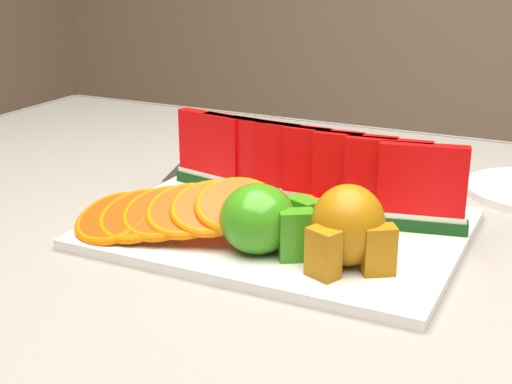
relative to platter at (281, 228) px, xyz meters
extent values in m
cube|color=#522F23|center=(0.04, 0.01, -0.03)|extent=(1.40, 0.90, 0.03)
cube|color=#522F23|center=(-0.60, 0.40, -0.40)|extent=(0.06, 0.06, 0.72)
cube|color=slate|center=(0.04, 0.01, -0.01)|extent=(1.52, 1.02, 0.01)
cube|color=slate|center=(0.04, 0.52, -0.10)|extent=(1.52, 0.01, 0.20)
cube|color=silver|center=(0.00, 0.00, 0.00)|extent=(0.40, 0.30, 0.01)
ellipsoid|color=#2A941A|center=(0.01, -0.08, 0.04)|extent=(0.09, 0.09, 0.07)
cube|color=#2A941A|center=(0.05, -0.08, 0.03)|extent=(0.04, 0.04, 0.05)
cube|color=beige|center=(0.06, -0.08, 0.03)|extent=(0.03, 0.02, 0.05)
cube|color=#2A941A|center=(0.05, -0.05, 0.03)|extent=(0.04, 0.03, 0.05)
cube|color=beige|center=(0.05, -0.05, 0.03)|extent=(0.03, 0.02, 0.05)
ellipsoid|color=#9B7A04|center=(0.10, -0.07, 0.05)|extent=(0.08, 0.08, 0.08)
cube|color=#9B7A04|center=(0.09, -0.11, 0.03)|extent=(0.04, 0.03, 0.05)
cube|color=#9B7A04|center=(0.14, -0.08, 0.03)|extent=(0.04, 0.03, 0.05)
cube|color=silver|center=(-0.23, 0.17, 0.00)|extent=(0.06, 0.17, 0.00)
cube|color=silver|center=(-0.24, 0.26, 0.00)|extent=(0.01, 0.04, 0.00)
cube|color=silver|center=(-0.23, 0.26, 0.00)|extent=(0.01, 0.04, 0.00)
cube|color=silver|center=(-0.23, 0.26, 0.00)|extent=(0.01, 0.04, 0.00)
cube|color=#0F410F|center=(-0.13, 0.08, 0.01)|extent=(0.11, 0.04, 0.01)
cube|color=silver|center=(-0.13, 0.08, 0.02)|extent=(0.10, 0.04, 0.01)
cube|color=#C81400|center=(-0.13, 0.08, 0.07)|extent=(0.10, 0.04, 0.08)
cube|color=#0F410F|center=(-0.09, 0.07, 0.01)|extent=(0.11, 0.04, 0.01)
cube|color=silver|center=(-0.09, 0.07, 0.02)|extent=(0.10, 0.03, 0.01)
cube|color=#C81400|center=(-0.09, 0.07, 0.07)|extent=(0.10, 0.03, 0.08)
cube|color=#0F410F|center=(-0.05, 0.07, 0.01)|extent=(0.11, 0.03, 0.01)
cube|color=silver|center=(-0.05, 0.07, 0.02)|extent=(0.10, 0.03, 0.01)
cube|color=#C81400|center=(-0.05, 0.07, 0.07)|extent=(0.10, 0.02, 0.08)
cube|color=#0F410F|center=(-0.01, 0.07, 0.01)|extent=(0.11, 0.02, 0.01)
cube|color=silver|center=(-0.01, 0.07, 0.02)|extent=(0.10, 0.02, 0.01)
cube|color=#C81400|center=(-0.01, 0.07, 0.07)|extent=(0.10, 0.02, 0.08)
cube|color=#0F410F|center=(0.03, 0.06, 0.01)|extent=(0.11, 0.02, 0.01)
cube|color=silver|center=(0.03, 0.06, 0.02)|extent=(0.10, 0.02, 0.01)
cube|color=#C81400|center=(0.03, 0.06, 0.07)|extent=(0.10, 0.02, 0.08)
cube|color=#0F410F|center=(0.07, 0.06, 0.01)|extent=(0.11, 0.03, 0.01)
cube|color=silver|center=(0.07, 0.06, 0.02)|extent=(0.10, 0.03, 0.01)
cube|color=#C81400|center=(0.07, 0.06, 0.07)|extent=(0.10, 0.02, 0.08)
cube|color=#0F410F|center=(0.11, 0.05, 0.01)|extent=(0.11, 0.04, 0.01)
cube|color=silver|center=(0.11, 0.05, 0.02)|extent=(0.10, 0.03, 0.01)
cube|color=#C81400|center=(0.11, 0.05, 0.07)|extent=(0.10, 0.03, 0.08)
cube|color=#0F410F|center=(0.15, 0.05, 0.01)|extent=(0.11, 0.04, 0.01)
cube|color=silver|center=(0.15, 0.05, 0.02)|extent=(0.10, 0.04, 0.01)
cube|color=#C81400|center=(0.15, 0.05, 0.07)|extent=(0.10, 0.04, 0.08)
cylinder|color=orange|center=(-0.15, -0.10, 0.02)|extent=(0.10, 0.09, 0.04)
torus|color=#DC4A08|center=(-0.15, -0.10, 0.02)|extent=(0.11, 0.11, 0.04)
cylinder|color=orange|center=(-0.13, -0.09, 0.03)|extent=(0.09, 0.09, 0.04)
torus|color=#DC4A08|center=(-0.13, -0.09, 0.03)|extent=(0.10, 0.10, 0.04)
cylinder|color=orange|center=(-0.10, -0.09, 0.03)|extent=(0.08, 0.08, 0.04)
torus|color=#DC4A08|center=(-0.10, -0.09, 0.03)|extent=(0.09, 0.09, 0.04)
cylinder|color=orange|center=(-0.08, -0.08, 0.04)|extent=(0.09, 0.09, 0.04)
torus|color=#DC4A08|center=(-0.08, -0.08, 0.04)|extent=(0.10, 0.10, 0.04)
cylinder|color=orange|center=(-0.05, -0.07, 0.04)|extent=(0.10, 0.10, 0.04)
torus|color=#DC4A08|center=(-0.05, -0.07, 0.04)|extent=(0.11, 0.11, 0.04)
cylinder|color=orange|center=(-0.02, -0.06, 0.04)|extent=(0.11, 0.10, 0.04)
torus|color=#DC4A08|center=(-0.02, -0.06, 0.04)|extent=(0.12, 0.12, 0.04)
cylinder|color=orange|center=(-0.12, 0.12, 0.02)|extent=(0.07, 0.07, 0.03)
torus|color=#DC4A08|center=(-0.12, 0.12, 0.02)|extent=(0.07, 0.07, 0.03)
cylinder|color=orange|center=(-0.07, 0.12, 0.02)|extent=(0.07, 0.07, 0.03)
torus|color=#DC4A08|center=(-0.07, 0.12, 0.02)|extent=(0.08, 0.08, 0.03)
cylinder|color=orange|center=(-0.03, 0.12, 0.03)|extent=(0.08, 0.08, 0.03)
torus|color=#DC4A08|center=(-0.03, 0.12, 0.03)|extent=(0.09, 0.09, 0.03)
cylinder|color=orange|center=(0.02, 0.12, 0.03)|extent=(0.08, 0.08, 0.03)
torus|color=#DC4A08|center=(0.02, 0.12, 0.03)|extent=(0.09, 0.09, 0.03)
cylinder|color=orange|center=(0.07, 0.12, 0.03)|extent=(0.08, 0.08, 0.03)
torus|color=#DC4A08|center=(0.07, 0.12, 0.03)|extent=(0.10, 0.09, 0.03)
cylinder|color=orange|center=(0.12, 0.12, 0.03)|extent=(0.09, 0.09, 0.03)
torus|color=#DC4A08|center=(0.12, 0.12, 0.03)|extent=(0.10, 0.10, 0.03)
ellipsoid|color=#DB5208|center=(-0.07, 0.03, 0.02)|extent=(0.04, 0.04, 0.02)
ellipsoid|color=#DB5208|center=(-0.04, 0.00, 0.02)|extent=(0.04, 0.04, 0.02)
ellipsoid|color=#DB5208|center=(-0.03, 0.00, 0.02)|extent=(0.03, 0.04, 0.02)
ellipsoid|color=#DB5208|center=(-0.01, 0.03, 0.02)|extent=(0.04, 0.04, 0.02)
ellipsoid|color=#DB5208|center=(0.02, 0.04, 0.02)|extent=(0.04, 0.04, 0.02)
ellipsoid|color=#DB5208|center=(0.04, 0.03, 0.02)|extent=(0.04, 0.04, 0.02)
camera|label=1|loc=(0.30, -0.69, 0.30)|focal=50.00mm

